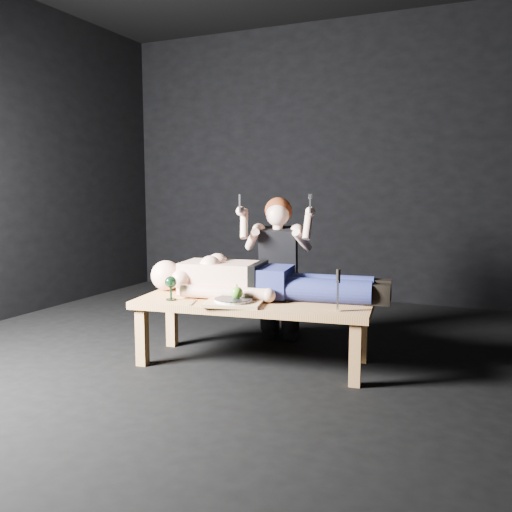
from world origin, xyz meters
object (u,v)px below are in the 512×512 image
object	(u,v)px
lying_man	(266,276)
goblet	(171,288)
table	(253,332)
carving_knife	(338,290)
serving_tray	(234,303)
kneeling_woman	(279,268)

from	to	relation	value
lying_man	goblet	distance (m)	0.67
table	carving_knife	bearing A→B (deg)	-16.37
lying_man	carving_knife	bearing A→B (deg)	-30.78
table	carving_knife	distance (m)	0.72
serving_tray	carving_knife	world-z (taller)	carving_knife
carving_knife	table	bearing A→B (deg)	163.63
table	goblet	size ratio (longest dim) A/B	9.64
kneeling_woman	carving_knife	bearing A→B (deg)	-60.61
table	goblet	bearing A→B (deg)	-163.92
lying_man	carving_knife	distance (m)	0.64
kneeling_woman	goblet	xyz separation A→B (m)	(-0.47, -0.84, -0.06)
table	serving_tray	bearing A→B (deg)	-114.80
kneeling_woman	goblet	world-z (taller)	kneeling_woman
serving_tray	goblet	bearing A→B (deg)	-174.91
lying_man	goblet	world-z (taller)	lying_man
kneeling_woman	serving_tray	xyz separation A→B (m)	(-0.01, -0.80, -0.13)
lying_man	serving_tray	bearing A→B (deg)	-112.45
goblet	carving_knife	world-z (taller)	carving_knife
serving_tray	carving_knife	distance (m)	0.70
serving_tray	goblet	size ratio (longest dim) A/B	2.22
serving_tray	kneeling_woman	bearing A→B (deg)	89.08
goblet	carving_knife	size ratio (longest dim) A/B	0.63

